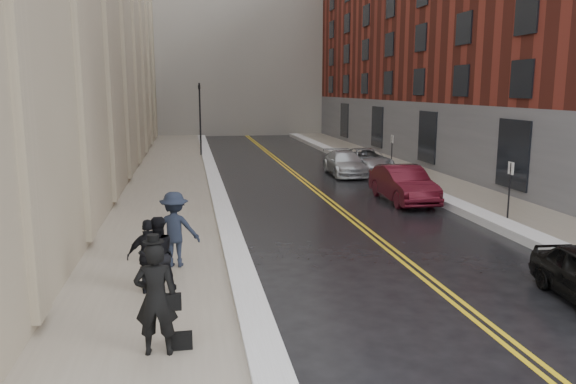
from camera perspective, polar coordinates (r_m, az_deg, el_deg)
name	(u,v)px	position (r m, az deg, el deg)	size (l,w,h in m)	color
ground	(367,330)	(11.77, 8.04, -13.73)	(160.00, 160.00, 0.00)	black
sidewalk_left	(167,192)	(26.63, -12.18, -0.01)	(4.00, 64.00, 0.15)	gray
sidewalk_right	(440,184)	(29.37, 15.15, 0.83)	(3.00, 64.00, 0.15)	gray
lane_stripe_a	(312,189)	(27.25, 2.43, 0.30)	(0.12, 64.00, 0.01)	gold
lane_stripe_b	(317,189)	(27.30, 2.92, 0.32)	(0.12, 64.00, 0.01)	gold
snow_ridge_left	(217,189)	(26.63, -7.24, 0.26)	(0.70, 60.80, 0.26)	white
snow_ridge_right	(405,183)	(28.62, 11.80, 0.88)	(0.85, 60.80, 0.30)	white
building_right	(526,20)	(39.46, 22.98, 15.76)	(14.00, 50.00, 18.00)	maroon
traffic_signal	(200,114)	(40.23, -8.93, 7.88)	(0.18, 0.15, 5.20)	black
parking_sign_near	(510,186)	(21.70, 21.59, 0.58)	(0.06, 0.35, 2.23)	black
parking_sign_far	(392,150)	(32.42, 10.50, 4.18)	(0.06, 0.35, 2.23)	black
car_maroon	(403,184)	(24.59, 11.62, 0.80)	(1.63, 4.69, 1.54)	#460C17
car_silver_near	(345,163)	(31.79, 5.81, 2.92)	(1.86, 4.58, 1.33)	#B8BDC1
car_silver_far	(366,160)	(33.29, 7.95, 3.23)	(2.24, 4.86, 1.35)	#A5A8AD
pedestrian_main	(156,299)	(10.27, -13.28, -10.50)	(0.75, 0.49, 2.06)	black
pedestrian_a	(157,254)	(13.38, -13.14, -6.17)	(0.86, 0.67, 1.78)	black
pedestrian_b	(175,229)	(15.11, -11.43, -3.73)	(1.30, 0.74, 2.01)	black
pedestrian_c	(150,256)	(13.34, -13.88, -6.36)	(1.01, 0.42, 1.73)	black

